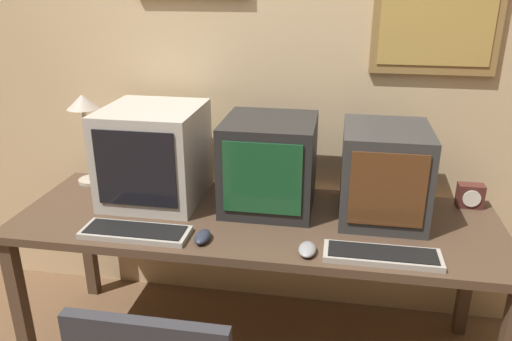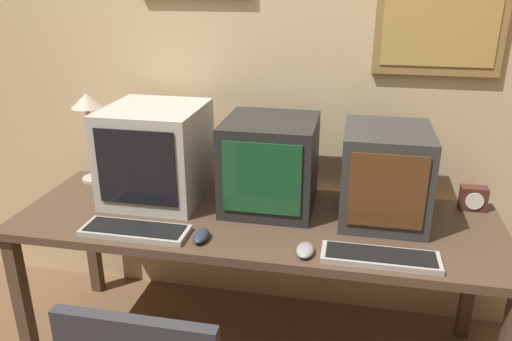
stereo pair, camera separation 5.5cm
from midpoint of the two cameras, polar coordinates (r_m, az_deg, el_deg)
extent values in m
cube|color=#D1B284|center=(2.42, 1.27, 12.38)|extent=(8.00, 0.05, 2.60)
cube|color=olive|center=(2.35, 19.50, 17.32)|extent=(0.54, 0.02, 0.58)
cube|color=#B79347|center=(2.34, 19.55, 17.30)|extent=(0.48, 0.01, 0.50)
cube|color=#4C3828|center=(2.16, -0.73, -5.78)|extent=(2.07, 0.71, 0.04)
cube|color=#4C3828|center=(2.47, -25.95, -13.92)|extent=(0.06, 0.06, 0.67)
cube|color=#4C3828|center=(2.90, -19.18, -7.48)|extent=(0.06, 0.06, 0.67)
cube|color=#4C3828|center=(2.65, 22.49, -10.87)|extent=(0.06, 0.06, 0.67)
cube|color=#B7B2A8|center=(2.32, -12.18, 1.87)|extent=(0.42, 0.44, 0.43)
cube|color=black|center=(2.12, -14.37, 0.12)|extent=(0.35, 0.01, 0.33)
cube|color=black|center=(2.20, 0.82, 0.81)|extent=(0.39, 0.40, 0.40)
cube|color=#194C28|center=(2.00, -0.10, -0.98)|extent=(0.32, 0.01, 0.30)
cube|color=#333333|center=(2.16, 13.70, -0.27)|extent=(0.35, 0.40, 0.39)
cube|color=#563319|center=(1.96, 14.02, -2.22)|extent=(0.29, 0.01, 0.30)
cube|color=#A8A399|center=(2.07, -14.34, -6.87)|extent=(0.43, 0.15, 0.02)
cube|color=black|center=(2.07, -14.37, -6.55)|extent=(0.40, 0.12, 0.00)
cube|color=#A8A399|center=(1.91, 13.40, -9.44)|extent=(0.43, 0.14, 0.02)
cube|color=black|center=(1.90, 13.44, -9.11)|extent=(0.39, 0.11, 0.00)
ellipsoid|color=#282D3D|center=(1.98, -6.93, -7.53)|extent=(0.06, 0.11, 0.04)
ellipsoid|color=gray|center=(1.89, 5.05, -8.97)|extent=(0.07, 0.11, 0.03)
cube|color=#4C231E|center=(2.42, 22.67, -2.67)|extent=(0.11, 0.06, 0.11)
cylinder|color=white|center=(2.39, 22.84, -3.00)|extent=(0.08, 0.01, 0.08)
cylinder|color=#B2A899|center=(2.66, -18.74, -1.05)|extent=(0.14, 0.14, 0.02)
cylinder|color=#B2A899|center=(2.60, -19.24, 2.93)|extent=(0.02, 0.02, 0.37)
cone|color=#B2A899|center=(2.54, -19.81, 7.42)|extent=(0.15, 0.15, 0.07)
camera|label=1|loc=(0.03, -90.76, -0.29)|focal=35.00mm
camera|label=2|loc=(0.03, 89.24, 0.29)|focal=35.00mm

